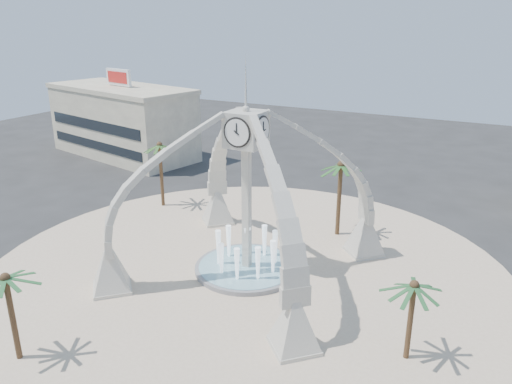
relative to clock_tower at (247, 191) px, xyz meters
The scene contains 9 objects.
ground 6.49m from the clock_tower, 90.00° to the left, with size 140.00×140.00×0.00m, color #282828.
plaza 6.46m from the clock_tower, 90.00° to the left, with size 40.00×40.00×0.06m, color beige.
clock_tower is the anchor object (origin of this frame).
fountain 6.20m from the clock_tower, 90.00° to the left, with size 8.00×8.00×3.62m.
building_nw 38.87m from the clock_tower, 145.49° to the left, with size 23.75×13.73×11.90m.
palm_east 14.10m from the clock_tower, 20.53° to the right, with size 4.14×4.14×5.36m.
palm_west 16.60m from the clock_tower, 150.50° to the left, with size 4.49×4.49×7.17m.
palm_north 10.43m from the clock_tower, 68.26° to the left, with size 4.64×4.64×7.28m.
palm_south 16.62m from the clock_tower, 112.58° to the right, with size 3.85×3.85×5.84m.
Camera 1 is at (16.70, -29.90, 18.36)m, focal length 35.00 mm.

